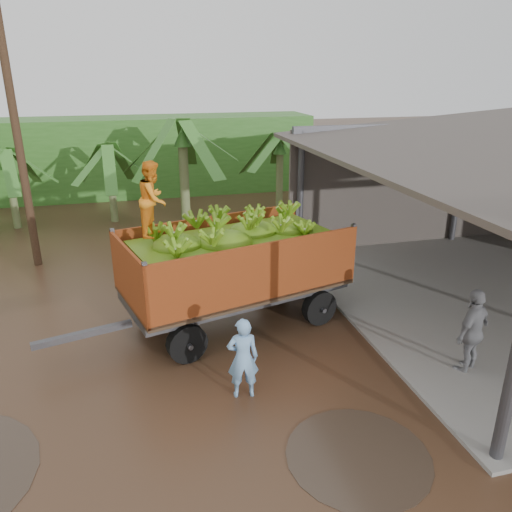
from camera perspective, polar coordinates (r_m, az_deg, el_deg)
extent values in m
plane|color=black|center=(10.44, -13.20, -13.22)|extent=(100.00, 100.00, 0.00)
cube|color=#383330|center=(18.60, 21.83, 7.62)|extent=(12.00, 0.12, 4.00)
cube|color=#2D661E|center=(25.13, -19.52, 10.50)|extent=(22.00, 3.00, 3.60)
cube|color=#47474C|center=(10.94, -19.15, -8.46)|extent=(1.98, 0.64, 0.13)
imported|color=orange|center=(10.78, -11.67, 6.41)|extent=(0.86, 0.96, 1.61)
imported|color=#77A8DA|center=(9.24, -1.52, -11.58)|extent=(0.62, 0.45, 1.59)
imported|color=gray|center=(10.72, 23.49, -7.94)|extent=(1.15, 0.87, 1.81)
cylinder|color=#47301E|center=(16.06, -25.84, 13.62)|extent=(0.24, 0.24, 8.62)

